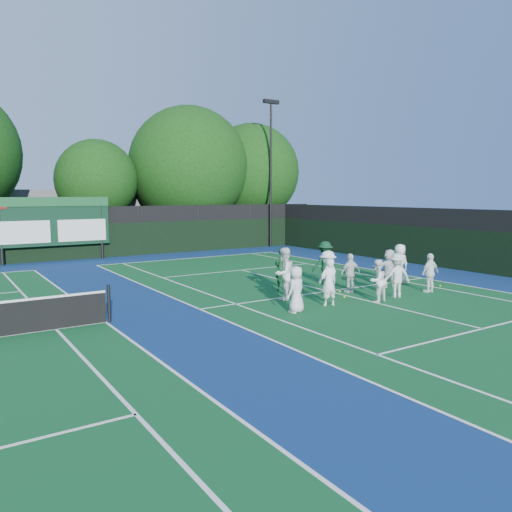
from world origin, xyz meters
TOP-DOWN VIEW (x-y plane):
  - ground at (0.00, 0.00)m, footprint 120.00×120.00m
  - court_apron at (-6.00, 1.00)m, footprint 34.00×32.00m
  - near_court at (0.00, 1.00)m, footprint 11.05×23.85m
  - back_fence at (-6.00, 16.00)m, footprint 34.00×0.08m
  - divider_fence_right at (9.00, 1.00)m, footprint 0.08×32.00m
  - scoreboard at (-7.01, 15.59)m, footprint 6.00×0.21m
  - clubhouse at (-2.00, 24.00)m, footprint 18.00×6.00m
  - light_pole_right at (7.50, 15.70)m, footprint 1.20×0.30m
  - tree_c at (-3.34, 19.58)m, footprint 5.19×5.19m
  - tree_d at (3.20, 19.58)m, footprint 8.48×8.48m
  - tree_e at (8.46, 19.58)m, footprint 7.35×7.35m
  - tennis_ball_0 at (-0.30, -0.22)m, footprint 0.07×0.07m
  - tennis_ball_1 at (0.25, 0.63)m, footprint 0.07×0.07m
  - tennis_ball_2 at (4.48, -0.67)m, footprint 0.07×0.07m
  - tennis_ball_4 at (-1.06, 4.52)m, footprint 0.07×0.07m
  - tennis_ball_5 at (3.60, 1.20)m, footprint 0.07×0.07m
  - player_front_0 at (-3.12, -1.03)m, footprint 0.83×0.67m
  - player_front_1 at (-1.64, -0.88)m, footprint 0.64×0.48m
  - player_front_2 at (0.19, -1.31)m, footprint 0.77×0.62m
  - player_front_3 at (1.36, -1.13)m, footprint 1.17×0.91m
  - player_front_4 at (3.11, -1.22)m, footprint 0.88×0.37m
  - player_back_0 at (-2.31, 0.72)m, footprint 1.07×0.94m
  - player_back_1 at (-0.69, 0.27)m, footprint 1.24×0.97m
  - player_back_2 at (0.55, 0.39)m, footprint 0.90×0.43m
  - player_back_3 at (2.63, 0.37)m, footprint 1.49×0.88m
  - player_back_4 at (3.56, 0.64)m, footprint 0.91×0.69m
  - coach_left at (-1.38, 2.17)m, footprint 0.66×0.48m
  - coach_right at (0.89, 2.24)m, footprint 1.22×0.78m

SIDE VIEW (x-z plane):
  - ground at x=0.00m, z-range 0.00..0.00m
  - court_apron at x=-6.00m, z-range 0.00..0.01m
  - near_court at x=0.00m, z-range 0.01..0.01m
  - tennis_ball_0 at x=-0.30m, z-range 0.00..0.07m
  - tennis_ball_1 at x=0.25m, z-range 0.00..0.07m
  - tennis_ball_2 at x=4.48m, z-range 0.00..0.07m
  - tennis_ball_4 at x=-1.06m, z-range 0.00..0.07m
  - tennis_ball_5 at x=3.60m, z-range 0.00..0.07m
  - player_front_0 at x=-3.12m, z-range 0.00..1.47m
  - player_front_2 at x=0.19m, z-range 0.00..1.48m
  - player_front_4 at x=3.11m, z-range 0.00..1.49m
  - player_back_2 at x=0.55m, z-range 0.00..1.50m
  - player_back_3 at x=2.63m, z-range 0.00..1.53m
  - player_front_3 at x=1.36m, z-range 0.00..1.59m
  - player_front_1 at x=-1.64m, z-range 0.00..1.60m
  - player_back_4 at x=3.56m, z-range 0.00..1.66m
  - coach_left at x=-1.38m, z-range 0.00..1.68m
  - player_back_1 at x=-0.69m, z-range 0.00..1.69m
  - coach_right at x=0.89m, z-range 0.00..1.79m
  - player_back_0 at x=-2.31m, z-range 0.00..1.86m
  - back_fence at x=-6.00m, z-range -0.14..2.86m
  - divider_fence_right at x=9.00m, z-range -0.14..2.86m
  - clubhouse at x=-2.00m, z-range 0.00..4.00m
  - scoreboard at x=-7.01m, z-range 0.42..3.97m
  - tree_c at x=-3.34m, z-range 0.86..8.06m
  - tree_e at x=8.46m, z-range 0.67..9.73m
  - tree_d at x=3.20m, z-range 0.48..10.37m
  - light_pole_right at x=7.50m, z-range 1.24..11.36m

